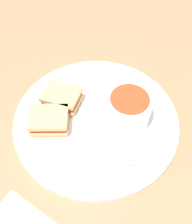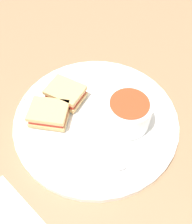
% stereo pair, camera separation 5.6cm
% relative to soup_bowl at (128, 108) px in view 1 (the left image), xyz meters
% --- Properties ---
extents(ground_plane, '(2.40, 2.40, 0.00)m').
position_rel_soup_bowl_xyz_m(ground_plane, '(-0.07, -0.01, -0.05)').
color(ground_plane, '#8E6B4C').
extents(plate, '(0.36, 0.36, 0.02)m').
position_rel_soup_bowl_xyz_m(plate, '(-0.07, -0.01, -0.04)').
color(plate, white).
rests_on(plate, ground_plane).
extents(soup_bowl, '(0.10, 0.10, 0.06)m').
position_rel_soup_bowl_xyz_m(soup_bowl, '(0.00, 0.00, 0.00)').
color(soup_bowl, white).
rests_on(soup_bowl, plate).
extents(spoon, '(0.11, 0.03, 0.01)m').
position_rel_soup_bowl_xyz_m(spoon, '(0.00, -0.10, -0.03)').
color(spoon, silver).
rests_on(spoon, plate).
extents(sandwich_half_near, '(0.09, 0.08, 0.03)m').
position_rel_soup_bowl_xyz_m(sandwich_half_near, '(-0.15, 0.02, -0.02)').
color(sandwich_half_near, tan).
rests_on(sandwich_half_near, plate).
extents(sandwich_half_far, '(0.09, 0.08, 0.03)m').
position_rel_soup_bowl_xyz_m(sandwich_half_far, '(-0.16, -0.05, -0.02)').
color(sandwich_half_far, tan).
rests_on(sandwich_half_far, plate).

